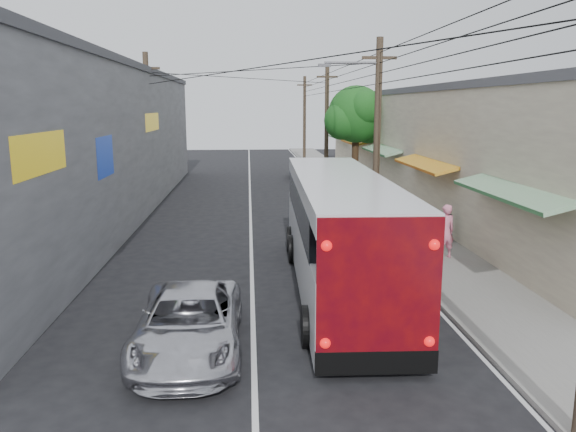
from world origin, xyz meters
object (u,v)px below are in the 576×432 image
object	(u,v)px
parked_car_far	(301,169)
pedestrian_near	(445,231)
pedestrian_far	(446,223)
parked_car_mid	(335,192)
jeepney	(189,323)
parked_suv	(353,207)
coach_bus	(339,231)

from	to	relation	value
parked_car_far	pedestrian_near	size ratio (longest dim) A/B	2.33
parked_car_far	pedestrian_far	world-z (taller)	pedestrian_far
pedestrian_far	parked_car_mid	bearing A→B (deg)	-74.21
parked_car_far	pedestrian_far	bearing A→B (deg)	-74.73
parked_car_mid	parked_car_far	xyz separation A→B (m)	(-0.80, 11.57, -0.00)
jeepney	parked_car_far	size ratio (longest dim) A/B	1.11
pedestrian_near	parked_suv	bearing A→B (deg)	-79.12
parked_suv	parked_car_far	bearing A→B (deg)	92.18
coach_bus	pedestrian_far	world-z (taller)	coach_bus
parked_suv	parked_car_mid	size ratio (longest dim) A/B	1.44
parked_car_mid	parked_car_far	world-z (taller)	parked_car_mid
coach_bus	parked_car_mid	size ratio (longest dim) A/B	2.75
pedestrian_near	coach_bus	bearing A→B (deg)	23.83
pedestrian_near	pedestrian_far	xyz separation A→B (m)	(0.86, 2.34, -0.22)
jeepney	parked_suv	world-z (taller)	parked_suv
parked_car_mid	pedestrian_far	distance (m)	9.48
coach_bus	parked_car_mid	bearing A→B (deg)	83.33
parked_car_mid	pedestrian_far	world-z (taller)	pedestrian_far
parked_car_mid	coach_bus	bearing A→B (deg)	-92.98
parked_suv	coach_bus	bearing A→B (deg)	-103.99
pedestrian_far	pedestrian_near	bearing A→B (deg)	67.48
jeepney	parked_car_mid	distance (m)	19.16
parked_car_far	pedestrian_near	world-z (taller)	pedestrian_near
parked_suv	pedestrian_near	world-z (taller)	pedestrian_near
coach_bus	jeepney	distance (m)	5.86
parked_car_far	pedestrian_near	distance (m)	23.10
jeepney	pedestrian_far	size ratio (longest dim) A/B	3.37
parked_car_mid	parked_suv	bearing A→B (deg)	-84.63
pedestrian_near	parked_car_far	bearing A→B (deg)	-91.48
coach_bus	parked_suv	bearing A→B (deg)	78.21
coach_bus	pedestrian_far	distance (m)	7.14
parked_car_far	pedestrian_near	bearing A→B (deg)	-77.86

